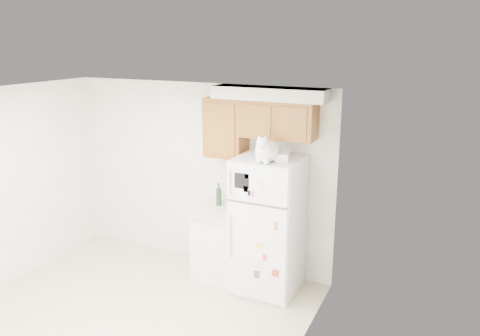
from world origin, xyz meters
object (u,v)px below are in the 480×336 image
Objects in this scene: cat at (266,151)px; bottle_green at (219,194)px; refrigerator at (268,225)px; base_counter at (221,242)px; bottle_amber at (233,198)px; storage_box_front at (281,158)px; storage_box_back at (281,153)px.

cat is 1.18m from bottle_green.
base_counter is at bearing 173.91° from refrigerator.
refrigerator is 0.64m from bottle_amber.
storage_box_front is (0.87, -0.16, 1.28)m from base_counter.
cat is at bearing -167.11° from storage_box_front.
bottle_green is at bearing -179.56° from bottle_amber.
storage_box_back reaches higher than bottle_amber.
refrigerator is 0.92m from storage_box_front.
cat reaches higher than bottle_amber.
base_counter is 0.63m from bottle_green.
bottle_green is 0.22m from bottle_amber.
base_counter is 0.61m from bottle_amber.
cat is at bearing -25.52° from bottle_green.
storage_box_front reaches higher than bottle_amber.
storage_box_back is at bearing -8.24° from bottle_amber.
refrigerator is at bearing -6.09° from base_counter.
storage_box_back is 0.22m from storage_box_front.
storage_box_front is 1.21m from bottle_green.
refrigerator is at bearing -20.39° from bottle_amber.
base_counter is at bearing -177.37° from storage_box_back.
storage_box_back is (0.07, 0.30, -0.08)m from cat.
refrigerator is 11.33× the size of storage_box_front.
base_counter is 1.56m from cat.
storage_box_front reaches higher than bottle_green.
refrigerator is 1.85× the size of base_counter.
base_counter is 1.56m from storage_box_front.
bottle_green is (-0.82, 0.39, -0.75)m from cat.
bottle_amber is at bearing 48.75° from base_counter.
base_counter is 2.98× the size of bottle_green.
storage_box_front reaches higher than refrigerator.
bottle_green is at bearing 164.99° from refrigerator.
bottle_amber is at bearing 147.03° from cat.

